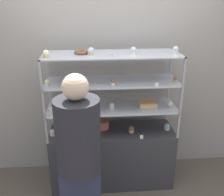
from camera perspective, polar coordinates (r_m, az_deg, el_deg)
The scene contains 27 objects.
ground_plane at distance 3.42m, azimuth -0.00°, elevation -17.35°, with size 20.00×20.00×0.00m, color brown.
back_wall at distance 3.15m, azimuth -0.57°, elevation 5.94°, with size 8.00×0.05×2.60m.
display_base at distance 3.21m, azimuth -0.00°, elevation -12.51°, with size 1.42×0.47×0.70m.
display_riser_lower at distance 2.91m, azimuth -0.00°, elevation -2.21°, with size 1.42×0.47×0.30m.
display_riser_middle at distance 2.80m, azimuth -0.00°, elevation 3.33°, with size 1.42×0.47×0.30m.
display_riser_upper at distance 2.72m, azimuth -0.00°, elevation 9.26°, with size 1.42×0.47×0.30m.
layer_cake_centerpiece at distance 3.06m, azimuth -2.23°, elevation -5.64°, with size 0.18×0.18×0.10m.
sheet_cake_frosted at distance 2.93m, azimuth 7.72°, elevation -1.25°, with size 0.20×0.17×0.06m.
cupcake_0 at distance 2.98m, azimuth -12.77°, elevation -7.35°, with size 0.06×0.06×0.08m.
cupcake_1 at distance 2.99m, azimuth 4.24°, elevation -6.80°, with size 0.06×0.06×0.08m.
cupcake_2 at distance 3.09m, azimuth 11.88°, elevation -6.18°, with size 0.06×0.06×0.08m.
price_tag_0 at distance 2.87m, azimuth 6.46°, elevation -8.42°, with size 0.04×0.00×0.04m.
cupcake_3 at distance 2.82m, azimuth -12.99°, elevation -2.47°, with size 0.05×0.05×0.07m.
cupcake_4 at distance 2.84m, azimuth -0.02°, elevation -1.74°, with size 0.05×0.05×0.07m.
cupcake_5 at distance 2.95m, azimuth 12.54°, elevation -1.36°, with size 0.05×0.05×0.07m.
price_tag_1 at distance 2.69m, azimuth -5.82°, elevation -3.49°, with size 0.04×0.00×0.04m.
cupcake_6 at distance 2.74m, azimuth -13.90°, elevation 3.32°, with size 0.05×0.05×0.06m.
cupcake_7 at distance 2.68m, azimuth 0.23°, elevation 3.52°, with size 0.05×0.05×0.06m.
cupcake_8 at distance 2.83m, azimuth 13.60°, elevation 3.91°, with size 0.05×0.05×0.06m.
price_tag_2 at distance 2.66m, azimuth 9.74°, elevation 2.88°, with size 0.04×0.00×0.04m.
cupcake_9 at distance 2.61m, azimuth -14.18°, elevation 9.28°, with size 0.06×0.06×0.08m.
cupcake_10 at distance 2.66m, azimuth -4.57°, elevation 10.09°, with size 0.06×0.06×0.08m.
cupcake_11 at distance 2.70m, azimuth 4.68°, elevation 10.23°, with size 0.06×0.06×0.08m.
cupcake_12 at distance 2.80m, azimuth 13.66°, elevation 10.14°, with size 0.06×0.06×0.08m.
price_tag_3 at distance 2.50m, azimuth -0.03°, elevation 9.08°, with size 0.04×0.00×0.04m.
donut_glazed at distance 2.73m, azimuth -6.75°, elevation 9.90°, with size 0.14×0.14×0.04m.
customer_figure at distance 2.31m, azimuth -7.16°, elevation -12.75°, with size 0.37×0.37×1.60m.
Camera 1 is at (-0.22, -2.65, 2.16)m, focal length 42.00 mm.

